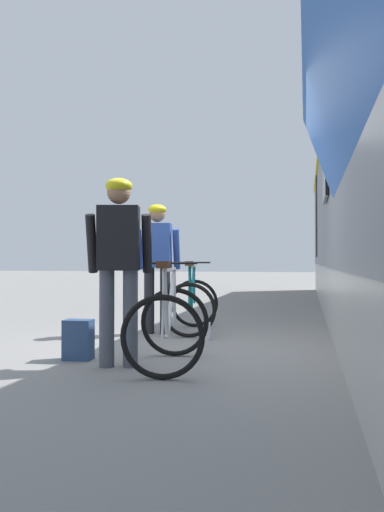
{
  "coord_description": "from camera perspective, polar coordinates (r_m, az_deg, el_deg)",
  "views": [
    {
      "loc": [
        1.16,
        -5.25,
        0.98
      ],
      "look_at": [
        -0.22,
        0.71,
        1.05
      ],
      "focal_mm": 34.41,
      "sensor_mm": 36.0,
      "label": 1
    }
  ],
  "objects": [
    {
      "name": "water_bottle_near_the_bikes",
      "position": [
        6.18,
        1.82,
        -8.74
      ],
      "size": [
        0.08,
        0.08,
        0.22
      ],
      "primitive_type": "cylinder",
      "color": "silver",
      "rests_on": "ground"
    },
    {
      "name": "bicycle_near_white",
      "position": [
        4.61,
        -2.68,
        -7.87
      ],
      "size": [
        0.87,
        1.17,
        0.99
      ],
      "color": "black",
      "rests_on": "ground"
    },
    {
      "name": "cyclist_near_in_dark",
      "position": [
        4.63,
        -8.51,
        0.25
      ],
      "size": [
        0.65,
        0.4,
        1.76
      ],
      "color": "#4C515B",
      "rests_on": "ground"
    },
    {
      "name": "backpack_on_platform",
      "position": [
        5.1,
        -13.08,
        -9.45
      ],
      "size": [
        0.3,
        0.2,
        0.4
      ],
      "primitive_type": "cube",
      "rotation": [
        0.0,
        0.0,
        0.09
      ],
      "color": "navy",
      "rests_on": "ground"
    },
    {
      "name": "ground_plane",
      "position": [
        5.46,
        0.62,
        -10.99
      ],
      "size": [
        80.0,
        80.0,
        0.0
      ],
      "primitive_type": "plane",
      "color": "gray"
    },
    {
      "name": "cyclist_far_in_blue",
      "position": [
        6.71,
        -4.06,
        -0.02
      ],
      "size": [
        0.64,
        0.36,
        1.76
      ],
      "color": "#232328",
      "rests_on": "ground"
    },
    {
      "name": "bicycle_far_teal",
      "position": [
        6.85,
        -0.02,
        -5.49
      ],
      "size": [
        0.87,
        1.17,
        0.99
      ],
      "color": "black",
      "rests_on": "ground"
    }
  ]
}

